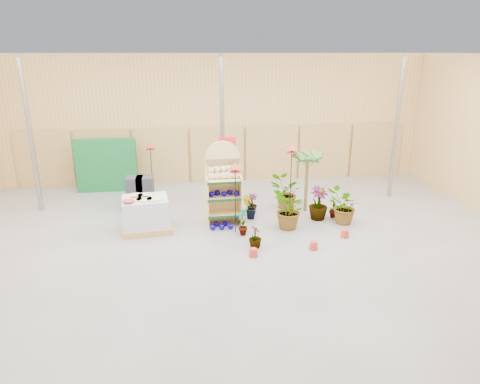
{
  "coord_description": "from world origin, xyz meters",
  "views": [
    {
      "loc": [
        -0.98,
        -9.21,
        4.57
      ],
      "look_at": [
        0.3,
        1.5,
        1.0
      ],
      "focal_mm": 32.0,
      "sensor_mm": 36.0,
      "label": 1
    }
  ],
  "objects_px": {
    "display_shelf": "(223,187)",
    "potted_plant_2": "(289,210)",
    "bird_table_front": "(235,168)",
    "pallet_stack": "(146,214)"
  },
  "relations": [
    {
      "from": "display_shelf",
      "to": "pallet_stack",
      "type": "bearing_deg",
      "value": -174.22
    },
    {
      "from": "display_shelf",
      "to": "potted_plant_2",
      "type": "relative_size",
      "value": 2.13
    },
    {
      "from": "display_shelf",
      "to": "pallet_stack",
      "type": "height_order",
      "value": "display_shelf"
    },
    {
      "from": "display_shelf",
      "to": "pallet_stack",
      "type": "xyz_separation_m",
      "value": [
        -2.09,
        -0.31,
        -0.59
      ]
    },
    {
      "from": "bird_table_front",
      "to": "pallet_stack",
      "type": "bearing_deg",
      "value": 169.6
    },
    {
      "from": "display_shelf",
      "to": "potted_plant_2",
      "type": "height_order",
      "value": "display_shelf"
    },
    {
      "from": "bird_table_front",
      "to": "potted_plant_2",
      "type": "relative_size",
      "value": 1.76
    },
    {
      "from": "pallet_stack",
      "to": "bird_table_front",
      "type": "relative_size",
      "value": 0.73
    },
    {
      "from": "pallet_stack",
      "to": "bird_table_front",
      "type": "distance_m",
      "value": 2.72
    },
    {
      "from": "potted_plant_2",
      "to": "pallet_stack",
      "type": "bearing_deg",
      "value": 174.27
    }
  ]
}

